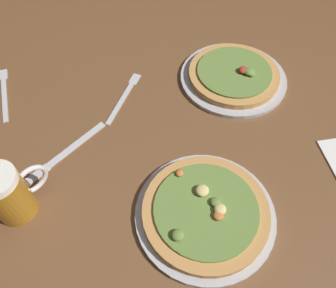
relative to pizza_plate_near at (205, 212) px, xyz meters
The scene contains 7 objects.
ground_plane 0.21m from the pizza_plate_near, 86.48° to the left, with size 2.40×2.40×0.03m, color brown.
pizza_plate_near is the anchor object (origin of this frame).
pizza_plate_far 0.46m from the pizza_plate_near, 47.75° to the left, with size 0.32×0.32×0.05m.
beer_mug_dark 0.43m from the pizza_plate_near, 149.80° to the left, with size 0.14×0.09×0.14m.
fork_left 0.69m from the pizza_plate_near, 118.05° to the left, with size 0.06×0.22×0.01m.
fork_spare 0.43m from the pizza_plate_near, 91.99° to the left, with size 0.17×0.16×0.01m.
knife_spare 0.39m from the pizza_plate_near, 125.19° to the left, with size 0.24×0.11×0.01m.
Camera 1 is at (-0.23, -0.44, 0.71)m, focal length 35.67 mm.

